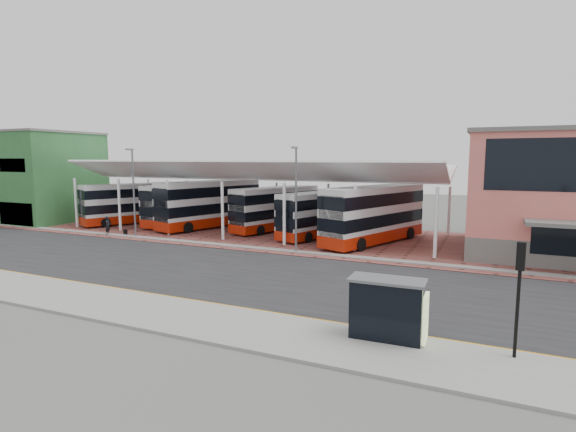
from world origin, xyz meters
The scene contains 22 objects.
ground centered at (0.00, 0.00, 0.00)m, with size 140.00×140.00×0.00m, color #4C4E49.
road centered at (0.00, -1.00, 0.01)m, with size 120.00×14.00×0.02m, color black.
forecourt centered at (2.00, 13.00, 0.03)m, with size 72.00×16.00×0.06m, color brown.
sidewalk centered at (0.00, -9.00, 0.07)m, with size 120.00×4.00×0.14m, color slate.
north_kerb centered at (0.00, 6.20, 0.07)m, with size 120.00×0.80×0.14m, color slate.
yellow_line_near centered at (0.00, -7.00, 0.03)m, with size 120.00×0.12×0.01m, color #DD9200.
yellow_line_far centered at (0.00, -6.70, 0.03)m, with size 120.00×0.12×0.01m, color #DD9200.
canopy centered at (-6.00, 13.94, 5.80)m, with size 37.00×11.63×7.07m.
shop_green centered at (-30.00, 10.97, 5.12)m, with size 6.40×10.20×10.22m.
shop_cream centered at (-36.50, 10.97, 5.12)m, with size 6.40×10.20×10.22m.
lamp_west centered at (-14.00, 6.27, 4.36)m, with size 0.16×0.90×8.07m.
lamp_east centered at (2.00, 6.27, 4.36)m, with size 0.16×0.90×8.07m.
bus_0 centered at (-20.62, 13.03, 2.24)m, with size 6.77×10.70×4.40m.
bus_1 centered at (-15.11, 14.88, 2.26)m, with size 2.94×10.83×4.44m.
bus_2 centered at (-11.13, 14.04, 2.47)m, with size 6.09×12.02×4.84m.
bus_3 centered at (-4.07, 15.28, 2.20)m, with size 5.56×10.67×4.30m.
bus_4 centered at (1.37, 13.58, 2.11)m, with size 5.34×10.22×4.12m.
bus_5 centered at (6.55, 12.49, 2.46)m, with size 6.59×11.91×4.82m.
pedestrian centered at (-17.05, 6.00, 0.95)m, with size 0.65×0.43×1.78m, color black.
suitcase centered at (-15.58, 6.65, 0.33)m, with size 0.32×0.23×0.54m, color black.
bus_shelter centered at (12.22, -8.01, 1.64)m, with size 3.04×1.46×2.40m.
traffic_signal_west centered at (16.51, -7.64, 2.93)m, with size 0.31×0.26×4.18m.
Camera 1 is at (15.42, -24.90, 7.19)m, focal length 28.00 mm.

